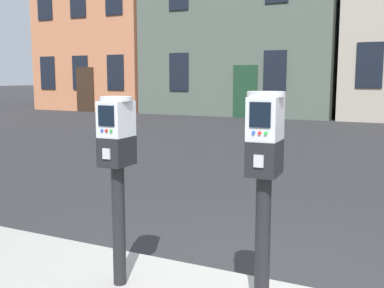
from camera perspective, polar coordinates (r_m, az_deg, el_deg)
name	(u,v)px	position (r m, az deg, el deg)	size (l,w,h in m)	color
parking_meter_near_kerb	(117,157)	(3.16, -9.26, -1.58)	(0.23, 0.26, 1.31)	black
parking_meter_twin_adjacent	(264,165)	(2.69, 8.95, -2.56)	(0.23, 0.26, 1.36)	black
townhouse_green_painted	(121,13)	(25.84, -8.79, 15.74)	(6.12, 7.06, 10.07)	#B7704C
townhouse_orange_brick	(252,2)	(22.26, 7.43, 17.03)	(8.39, 6.55, 10.09)	#4C564C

